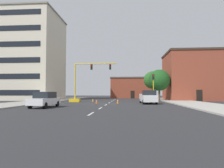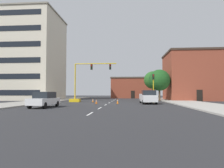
% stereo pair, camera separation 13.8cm
% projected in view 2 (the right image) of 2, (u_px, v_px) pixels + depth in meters
% --- Properties ---
extents(ground_plane, '(160.00, 160.00, 0.00)m').
position_uv_depth(ground_plane, '(108.00, 104.00, 29.12)').
color(ground_plane, '#2D2D30').
extents(sidewalk_left, '(6.00, 56.00, 0.14)m').
position_uv_depth(sidewalk_left, '(49.00, 101.00, 38.06)').
color(sidewalk_left, '#9E998E').
rests_on(sidewalk_left, ground_plane).
extents(sidewalk_right, '(6.00, 56.00, 0.14)m').
position_uv_depth(sidewalk_right, '(179.00, 101.00, 36.12)').
color(sidewalk_right, '#B2ADA3').
rests_on(sidewalk_right, ground_plane).
extents(lane_stripe_seg_0, '(0.16, 2.40, 0.01)m').
position_uv_depth(lane_stripe_seg_0, '(90.00, 114.00, 15.17)').
color(lane_stripe_seg_0, silver).
rests_on(lane_stripe_seg_0, ground_plane).
extents(lane_stripe_seg_1, '(0.16, 2.40, 0.01)m').
position_uv_depth(lane_stripe_seg_1, '(100.00, 108.00, 20.65)').
color(lane_stripe_seg_1, silver).
rests_on(lane_stripe_seg_1, ground_plane).
extents(lane_stripe_seg_2, '(0.16, 2.40, 0.01)m').
position_uv_depth(lane_stripe_seg_2, '(106.00, 105.00, 26.13)').
color(lane_stripe_seg_2, silver).
rests_on(lane_stripe_seg_2, ground_plane).
extents(lane_stripe_seg_3, '(0.16, 2.40, 0.01)m').
position_uv_depth(lane_stripe_seg_3, '(109.00, 103.00, 31.61)').
color(lane_stripe_seg_3, silver).
rests_on(lane_stripe_seg_3, ground_plane).
extents(lane_stripe_seg_4, '(0.16, 2.40, 0.01)m').
position_uv_depth(lane_stripe_seg_4, '(112.00, 101.00, 37.09)').
color(lane_stripe_seg_4, silver).
rests_on(lane_stripe_seg_4, ground_plane).
extents(lane_stripe_seg_5, '(0.16, 2.40, 0.01)m').
position_uv_depth(lane_stripe_seg_5, '(114.00, 100.00, 42.56)').
color(lane_stripe_seg_5, silver).
rests_on(lane_stripe_seg_5, ground_plane).
extents(lane_stripe_seg_6, '(0.16, 2.40, 0.01)m').
position_uv_depth(lane_stripe_seg_6, '(115.00, 99.00, 48.04)').
color(lane_stripe_seg_6, silver).
rests_on(lane_stripe_seg_6, ground_plane).
extents(building_tall_left, '(13.62, 13.19, 19.98)m').
position_uv_depth(building_tall_left, '(30.00, 57.00, 45.69)').
color(building_tall_left, beige).
rests_on(building_tall_left, ground_plane).
extents(building_brick_center, '(13.02, 7.40, 6.21)m').
position_uv_depth(building_brick_center, '(133.00, 88.00, 59.18)').
color(building_brick_center, brown).
rests_on(building_brick_center, ground_plane).
extents(building_row_right, '(10.59, 10.01, 10.30)m').
position_uv_depth(building_row_right, '(191.00, 76.00, 41.89)').
color(building_row_right, brown).
rests_on(building_row_right, ground_plane).
extents(traffic_signal_gantry, '(8.25, 1.20, 6.83)m').
position_uv_depth(traffic_signal_gantry, '(81.00, 90.00, 34.30)').
color(traffic_signal_gantry, yellow).
rests_on(traffic_signal_gantry, ground_plane).
extents(traffic_light_pole_right, '(0.32, 0.47, 4.80)m').
position_uv_depth(traffic_light_pole_right, '(153.00, 82.00, 32.99)').
color(traffic_light_pole_right, yellow).
rests_on(traffic_light_pole_right, ground_plane).
extents(tree_right_far, '(4.48, 4.48, 7.11)m').
position_uv_depth(tree_right_far, '(153.00, 80.00, 49.81)').
color(tree_right_far, brown).
rests_on(tree_right_far, ground_plane).
extents(tree_right_mid, '(4.23, 4.23, 6.24)m').
position_uv_depth(tree_right_mid, '(159.00, 80.00, 38.48)').
color(tree_right_mid, brown).
rests_on(tree_right_mid, ground_plane).
extents(pickup_truck_white, '(2.22, 5.48, 1.99)m').
position_uv_depth(pickup_truck_white, '(148.00, 97.00, 28.90)').
color(pickup_truck_white, white).
rests_on(pickup_truck_white, ground_plane).
extents(sedan_white_near_left, '(2.09, 4.59, 1.74)m').
position_uv_depth(sedan_white_near_left, '(44.00, 99.00, 21.52)').
color(sedan_white_near_left, white).
rests_on(sedan_white_near_left, ground_plane).
extents(traffic_cone_roadside_a, '(0.36, 0.36, 0.76)m').
position_uv_depth(traffic_cone_roadside_a, '(118.00, 101.00, 27.93)').
color(traffic_cone_roadside_a, black).
rests_on(traffic_cone_roadside_a, ground_plane).
extents(traffic_cone_roadside_b, '(0.36, 0.36, 0.67)m').
position_uv_depth(traffic_cone_roadside_b, '(96.00, 102.00, 28.20)').
color(traffic_cone_roadside_b, black).
rests_on(traffic_cone_roadside_b, ground_plane).
extents(traffic_cone_roadside_c, '(0.36, 0.36, 0.60)m').
position_uv_depth(traffic_cone_roadside_c, '(93.00, 101.00, 32.81)').
color(traffic_cone_roadside_c, black).
rests_on(traffic_cone_roadside_c, ground_plane).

